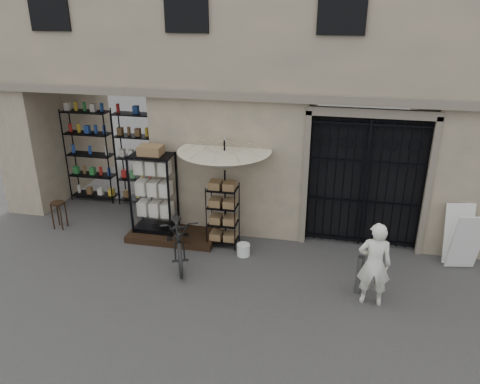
% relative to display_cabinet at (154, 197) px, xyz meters
% --- Properties ---
extents(ground, '(80.00, 80.00, 0.00)m').
position_rel_display_cabinet_xyz_m(ground, '(2.82, -1.63, -0.96)').
color(ground, black).
rests_on(ground, ground).
extents(main_building, '(14.00, 4.00, 9.00)m').
position_rel_display_cabinet_xyz_m(main_building, '(2.82, 2.37, 3.54)').
color(main_building, tan).
rests_on(main_building, ground).
extents(shop_recess, '(3.00, 1.70, 3.00)m').
position_rel_display_cabinet_xyz_m(shop_recess, '(-1.68, 1.17, 0.54)').
color(shop_recess, black).
rests_on(shop_recess, ground).
extents(shop_shelving, '(2.70, 0.50, 2.50)m').
position_rel_display_cabinet_xyz_m(shop_shelving, '(-1.73, 1.67, 0.29)').
color(shop_shelving, black).
rests_on(shop_shelving, ground).
extents(iron_gate, '(2.50, 0.21, 3.00)m').
position_rel_display_cabinet_xyz_m(iron_gate, '(4.57, 0.65, 0.54)').
color(iron_gate, black).
rests_on(iron_gate, ground).
extents(step_platform, '(2.00, 0.90, 0.15)m').
position_rel_display_cabinet_xyz_m(step_platform, '(0.42, -0.08, -0.89)').
color(step_platform, black).
rests_on(step_platform, ground).
extents(display_cabinet, '(1.02, 0.79, 1.96)m').
position_rel_display_cabinet_xyz_m(display_cabinet, '(0.00, 0.00, 0.00)').
color(display_cabinet, black).
rests_on(display_cabinet, step_platform).
extents(wire_rack, '(0.68, 0.53, 1.43)m').
position_rel_display_cabinet_xyz_m(wire_rack, '(1.62, -0.13, -0.26)').
color(wire_rack, black).
rests_on(wire_rack, ground).
extents(market_umbrella, '(1.83, 1.86, 2.83)m').
position_rel_display_cabinet_xyz_m(market_umbrella, '(1.63, 0.07, 1.08)').
color(market_umbrella, black).
rests_on(market_umbrella, ground).
extents(white_bucket, '(0.36, 0.36, 0.26)m').
position_rel_display_cabinet_xyz_m(white_bucket, '(2.15, -0.49, -0.83)').
color(white_bucket, silver).
rests_on(white_bucket, ground).
extents(bicycle, '(1.09, 1.30, 2.10)m').
position_rel_display_cabinet_xyz_m(bicycle, '(0.87, -0.90, -0.96)').
color(bicycle, black).
rests_on(bicycle, ground).
extents(wooden_stool, '(0.32, 0.32, 0.66)m').
position_rel_display_cabinet_xyz_m(wooden_stool, '(-2.40, -0.12, -0.61)').
color(wooden_stool, black).
rests_on(wooden_stool, ground).
extents(steel_bollard, '(0.18, 0.18, 0.76)m').
position_rel_display_cabinet_xyz_m(steel_bollard, '(4.53, -1.38, -0.58)').
color(steel_bollard, slate).
rests_on(steel_bollard, ground).
extents(shopkeeper, '(0.59, 1.60, 0.38)m').
position_rel_display_cabinet_xyz_m(shopkeeper, '(4.73, -1.66, -0.96)').
color(shopkeeper, silver).
rests_on(shopkeeper, ground).
extents(easel_sign, '(0.70, 0.78, 1.24)m').
position_rel_display_cabinet_xyz_m(easel_sign, '(6.55, 0.00, -0.32)').
color(easel_sign, silver).
rests_on(easel_sign, ground).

